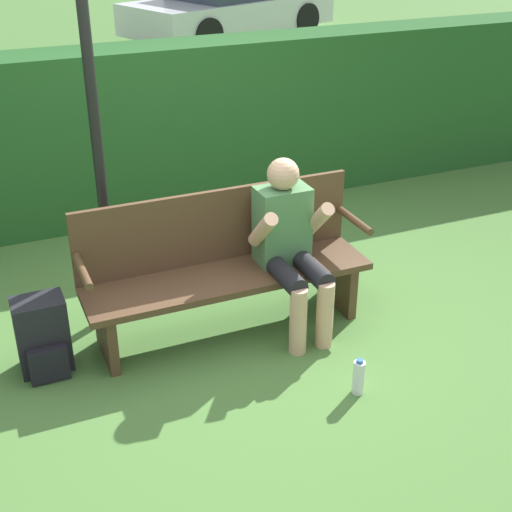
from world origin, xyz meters
TOP-DOWN VIEW (x-y plane):
  - ground_plane at (0.00, 0.00)m, footprint 40.00×40.00m
  - hedge_back at (0.00, 2.16)m, footprint 12.00×0.53m
  - park_bench at (0.00, 0.08)m, footprint 1.87×0.47m
  - person_seated at (0.40, -0.07)m, footprint 0.48×0.62m
  - backpack at (-1.19, 0.04)m, footprint 0.31×0.30m
  - water_bottle at (0.45, -0.92)m, footprint 0.07×0.07m
  - signpost at (-0.66, 0.49)m, footprint 0.32×0.09m
  - parked_car at (3.82, 9.79)m, footprint 4.52×3.13m

SIDE VIEW (x-z plane):
  - ground_plane at x=0.00m, z-range 0.00..0.00m
  - water_bottle at x=0.45m, z-range -0.01..0.23m
  - backpack at x=-1.19m, z-range -0.01..0.46m
  - park_bench at x=0.00m, z-range 0.00..0.91m
  - parked_car at x=3.82m, z-range -0.03..1.26m
  - person_seated at x=0.40m, z-range 0.05..1.18m
  - hedge_back at x=0.00m, z-range 0.00..1.47m
  - signpost at x=-0.66m, z-range 0.17..3.02m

